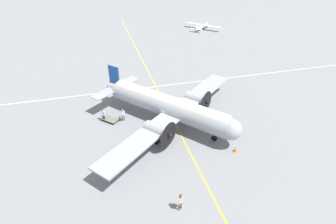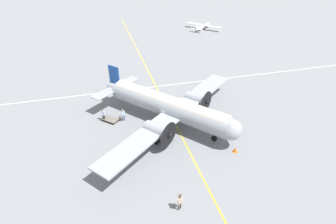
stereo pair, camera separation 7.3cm
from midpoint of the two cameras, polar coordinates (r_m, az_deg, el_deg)
name	(u,v)px [view 2 (the right image)]	position (r m, az deg, el deg)	size (l,w,h in m)	color
ground_plane	(168,123)	(33.73, 0.06, -2.34)	(300.00, 300.00, 0.00)	slate
apron_line_eastwest	(174,122)	(33.91, 1.39, -2.14)	(120.00, 0.16, 0.01)	gold
apron_line_northsouth	(151,87)	(42.64, -3.64, 5.45)	(0.16, 120.00, 0.01)	silver
airliner_main	(171,107)	(32.20, 0.64, 1.08)	(20.08, 21.07, 5.66)	#9399A3
crew_foreground	(180,200)	(23.20, 2.71, -18.69)	(0.40, 0.52, 1.75)	#473D2D
passenger_boarding	(103,113)	(34.47, -13.83, -0.21)	(0.57, 0.43, 1.89)	#2D2D33
ramp_agent	(123,114)	(34.10, -9.75, -0.36)	(0.27, 0.57, 1.69)	navy
suitcase_near_door	(120,119)	(34.61, -10.32, -1.46)	(0.43, 0.16, 0.51)	#47331E
baggage_cart	(110,119)	(34.74, -12.48, -1.52)	(2.35, 2.36, 0.56)	#6B665B
light_aircraft_distant	(203,26)	(76.46, 7.70, 17.99)	(8.70, 8.05, 2.02)	white
traffic_cone	(235,150)	(29.97, 14.50, -7.92)	(0.48, 0.48, 0.63)	orange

